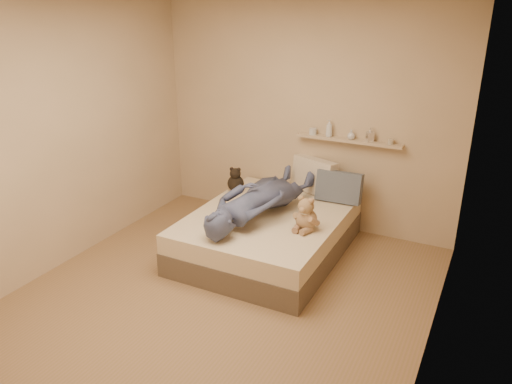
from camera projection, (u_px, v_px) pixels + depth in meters
The scene contains 10 objects.
room at pixel (221, 162), 4.18m from camera, with size 3.80×3.80×3.80m.
bed at pixel (268, 234), 5.34m from camera, with size 1.50×1.90×0.45m.
game_console at pixel (226, 217), 4.83m from camera, with size 0.18×0.10×0.06m.
teddy_bear at pixel (306, 216), 4.86m from camera, with size 0.29×0.28×0.35m.
dark_plush at pixel (236, 181), 5.84m from camera, with size 0.19×0.19×0.30m.
pillow_cream at pixel (314, 176), 5.79m from camera, with size 0.55×0.16×0.40m, color beige.
pillow_grey at pixel (339, 187), 5.54m from camera, with size 0.50×0.14×0.34m, color #565C68.
person at pixel (258, 198), 5.16m from camera, with size 0.59×1.63×0.39m, color #494D73.
wall_shelf at pixel (348, 140), 5.54m from camera, with size 1.20×0.12×0.03m, color tan.
shelf_bottles at pixel (345, 132), 5.53m from camera, with size 0.96×0.11×0.20m.
Camera 1 is at (2.07, -3.42, 2.59)m, focal length 35.00 mm.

